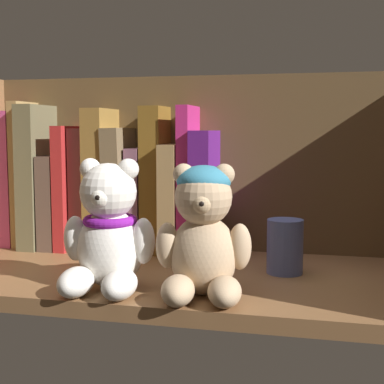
# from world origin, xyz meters

# --- Properties ---
(shelf_board) EXTENTS (0.68, 0.31, 0.02)m
(shelf_board) POSITION_xyz_m (0.00, 0.00, 0.01)
(shelf_board) COLOR brown
(shelf_board) RESTS_ON ground
(shelf_back_panel) EXTENTS (0.70, 0.01, 0.30)m
(shelf_back_panel) POSITION_xyz_m (0.00, 0.16, 0.15)
(shelf_back_panel) COLOR brown
(shelf_back_panel) RESTS_ON ground
(book_0) EXTENTS (0.03, 0.10, 0.22)m
(book_0) POSITION_xyz_m (-0.31, 0.13, 0.13)
(book_0) COLOR #C0427E
(book_0) RESTS_ON shelf_board
(book_1) EXTENTS (0.02, 0.10, 0.24)m
(book_1) POSITION_xyz_m (-0.28, 0.13, 0.14)
(book_1) COLOR olive
(book_1) RESTS_ON shelf_board
(book_2) EXTENTS (0.03, 0.14, 0.23)m
(book_2) POSITION_xyz_m (-0.26, 0.13, 0.14)
(book_2) COLOR brown
(book_2) RESTS_ON shelf_board
(book_3) EXTENTS (0.03, 0.13, 0.15)m
(book_3) POSITION_xyz_m (-0.23, 0.13, 0.10)
(book_3) COLOR brown
(book_3) RESTS_ON shelf_board
(book_4) EXTENTS (0.02, 0.13, 0.20)m
(book_4) POSITION_xyz_m (-0.20, 0.13, 0.12)
(book_4) COLOR #AB2323
(book_4) RESTS_ON shelf_board
(book_5) EXTENTS (0.03, 0.10, 0.20)m
(book_5) POSITION_xyz_m (-0.18, 0.13, 0.12)
(book_5) COLOR brown
(book_5) RESTS_ON shelf_board
(book_6) EXTENTS (0.03, 0.13, 0.23)m
(book_6) POSITION_xyz_m (-0.14, 0.13, 0.13)
(book_6) COLOR olive
(book_6) RESTS_ON shelf_board
(book_7) EXTENTS (0.03, 0.13, 0.20)m
(book_7) POSITION_xyz_m (-0.11, 0.13, 0.12)
(book_7) COLOR brown
(book_7) RESTS_ON shelf_board
(book_8) EXTENTS (0.02, 0.10, 0.17)m
(book_8) POSITION_xyz_m (-0.08, 0.13, 0.10)
(book_8) COLOR #805369
(book_8) RESTS_ON shelf_board
(book_9) EXTENTS (0.03, 0.10, 0.23)m
(book_9) POSITION_xyz_m (-0.06, 0.13, 0.14)
(book_9) COLOR brown
(book_9) RESTS_ON shelf_board
(book_10) EXTENTS (0.03, 0.14, 0.17)m
(book_10) POSITION_xyz_m (-0.02, 0.13, 0.11)
(book_10) COLOR #9E7D4D
(book_10) RESTS_ON shelf_board
(book_11) EXTENTS (0.02, 0.13, 0.23)m
(book_11) POSITION_xyz_m (0.00, 0.13, 0.14)
(book_11) COLOR #BD256E
(book_11) RESTS_ON shelf_board
(book_12) EXTENTS (0.03, 0.15, 0.19)m
(book_12) POSITION_xyz_m (0.03, 0.13, 0.12)
(book_12) COLOR #551872
(book_12) RESTS_ON shelf_board
(teddy_bear_larger) EXTENTS (0.12, 0.12, 0.16)m
(teddy_bear_larger) POSITION_xyz_m (-0.05, -0.10, 0.09)
(teddy_bear_larger) COLOR white
(teddy_bear_larger) RESTS_ON shelf_board
(teddy_bear_smaller) EXTENTS (0.11, 0.12, 0.16)m
(teddy_bear_smaller) POSITION_xyz_m (0.07, -0.10, 0.09)
(teddy_bear_smaller) COLOR tan
(teddy_bear_smaller) RESTS_ON shelf_board
(pillar_candle) EXTENTS (0.05, 0.05, 0.07)m
(pillar_candle) POSITION_xyz_m (0.16, 0.03, 0.06)
(pillar_candle) COLOR #4C5B99
(pillar_candle) RESTS_ON shelf_board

